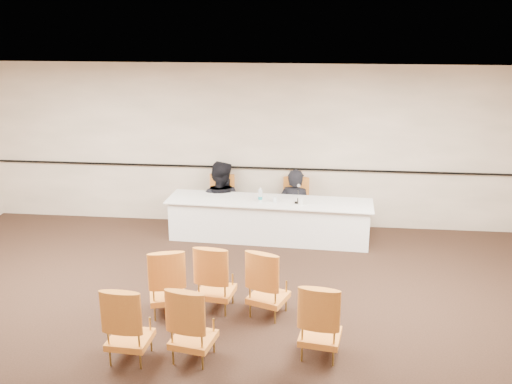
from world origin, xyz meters
TOP-DOWN VIEW (x-y plane):
  - floor at (0.00, 0.00)m, footprint 10.00×10.00m
  - ceiling at (0.00, 0.00)m, footprint 10.00×10.00m
  - wall_back at (0.00, 4.00)m, footprint 10.00×0.04m
  - wall_rail at (0.00, 3.96)m, footprint 9.80×0.04m
  - panel_table at (0.44, 3.20)m, footprint 3.62×1.01m
  - panelist_main at (0.87, 3.72)m, footprint 0.71×0.56m
  - panelist_main_chair at (0.87, 3.72)m, footprint 0.52×0.52m
  - panelist_second at (-0.53, 3.79)m, footprint 1.01×0.85m
  - panelist_second_chair at (-0.53, 3.79)m, footprint 0.52×0.52m
  - papers at (0.95, 3.07)m, footprint 0.37×0.33m
  - microphone at (0.94, 3.10)m, footprint 0.12×0.22m
  - water_bottle at (0.29, 3.12)m, footprint 0.09×0.09m
  - drinking_glass at (0.55, 3.12)m, footprint 0.09×0.09m
  - coffee_cup at (0.99, 3.03)m, footprint 0.10×0.10m
  - aud_chair_front_left at (-0.67, 0.43)m, footprint 0.63×0.63m
  - aud_chair_front_mid at (-0.05, 0.62)m, footprint 0.56×0.56m
  - aud_chair_front_right at (0.66, 0.53)m, footprint 0.64×0.64m
  - aud_chair_back_left at (-0.83, -0.66)m, footprint 0.53×0.53m
  - aud_chair_back_mid at (-0.10, -0.58)m, footprint 0.58×0.58m
  - aud_chair_back_right at (1.34, -0.35)m, footprint 0.57×0.57m

SIDE VIEW (x-z plane):
  - floor at x=0.00m, z-range 0.00..0.00m
  - panelist_main at x=0.87m, z-range -0.55..1.16m
  - panelist_second at x=-0.53m, z-range -0.58..1.25m
  - panel_table at x=0.44m, z-range 0.00..0.72m
  - panelist_main_chair at x=0.87m, z-range 0.00..0.95m
  - panelist_second_chair at x=-0.53m, z-range 0.00..0.95m
  - aud_chair_front_left at x=-0.67m, z-range 0.00..0.95m
  - aud_chair_front_mid at x=-0.05m, z-range 0.00..0.95m
  - aud_chair_front_right at x=0.66m, z-range 0.00..0.95m
  - aud_chair_back_left at x=-0.83m, z-range 0.00..0.95m
  - aud_chair_back_mid at x=-0.10m, z-range 0.00..0.95m
  - aud_chair_back_right at x=1.34m, z-range 0.00..0.95m
  - papers at x=0.95m, z-range 0.72..0.72m
  - drinking_glass at x=0.55m, z-range 0.72..0.82m
  - coffee_cup at x=0.99m, z-range 0.72..0.85m
  - water_bottle at x=0.29m, z-range 0.72..0.97m
  - microphone at x=0.94m, z-range 0.72..1.02m
  - wall_rail at x=0.00m, z-range 1.09..1.11m
  - wall_back at x=0.00m, z-range 0.00..3.00m
  - ceiling at x=0.00m, z-range 3.00..3.00m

